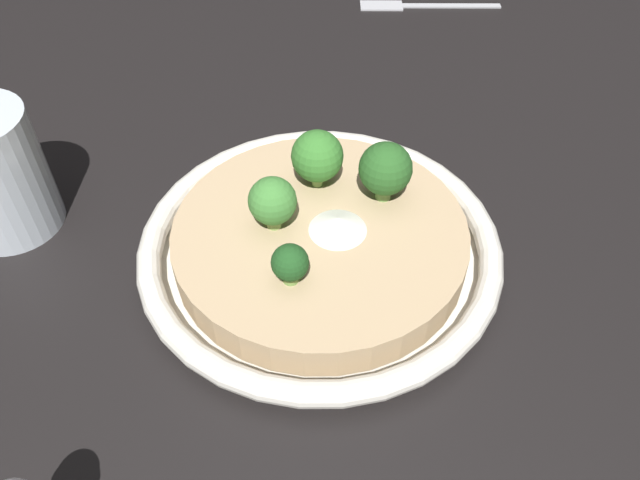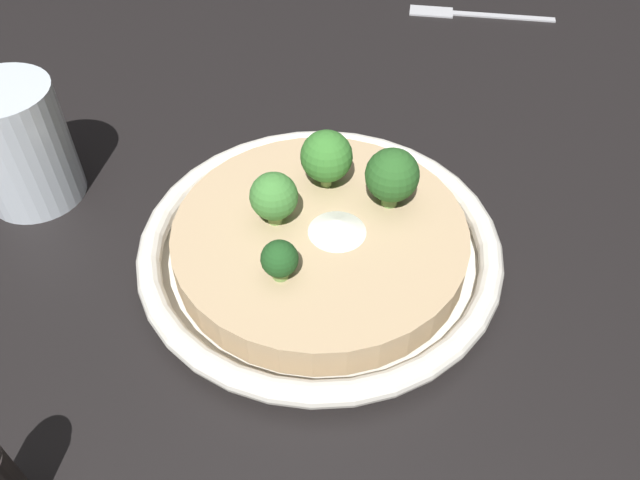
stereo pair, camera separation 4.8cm
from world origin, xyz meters
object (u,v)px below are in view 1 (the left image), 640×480
(broccoli_left, at_px, (385,169))
(broccoli_right, at_px, (273,202))
(risotto_bowl, at_px, (320,244))
(broccoli_front_left, at_px, (317,156))
(fork_utensil, at_px, (415,5))
(broccoli_back, at_px, (290,263))

(broccoli_left, relative_size, broccoli_right, 1.15)
(risotto_bowl, height_order, broccoli_right, broccoli_right)
(broccoli_front_left, bearing_deg, fork_utensil, -124.86)
(broccoli_right, xyz_separation_m, broccoli_back, (0.00, 0.06, -0.01))
(broccoli_front_left, relative_size, broccoli_back, 1.56)
(broccoli_right, xyz_separation_m, broccoli_front_left, (-0.05, -0.04, 0.00))
(broccoli_front_left, bearing_deg, broccoli_right, 38.44)
(risotto_bowl, distance_m, broccoli_front_left, 0.07)
(fork_utensil, bearing_deg, broccoli_back, 74.13)
(risotto_bowl, xyz_separation_m, broccoli_back, (0.04, 0.04, 0.04))
(broccoli_right, distance_m, fork_utensil, 0.47)
(broccoli_left, relative_size, fork_utensil, 0.28)
(risotto_bowl, relative_size, broccoli_back, 8.88)
(broccoli_right, height_order, fork_utensil, broccoli_right)
(broccoli_left, bearing_deg, fork_utensil, -117.20)
(risotto_bowl, height_order, fork_utensil, risotto_bowl)
(broccoli_right, bearing_deg, broccoli_front_left, -141.56)
(broccoli_left, bearing_deg, risotto_bowl, 17.37)
(broccoli_front_left, bearing_deg, risotto_bowl, 75.33)
(risotto_bowl, xyz_separation_m, broccoli_right, (0.03, -0.01, 0.04))
(broccoli_right, bearing_deg, broccoli_back, 87.72)
(risotto_bowl, xyz_separation_m, fork_utensil, (-0.25, -0.38, -0.02))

